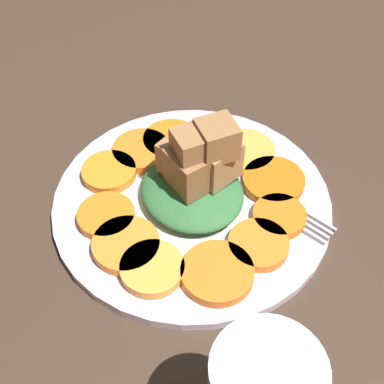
% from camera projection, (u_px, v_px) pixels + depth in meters
% --- Properties ---
extents(table_slab, '(1.20, 1.20, 0.02)m').
position_uv_depth(table_slab, '(192.00, 211.00, 0.57)').
color(table_slab, '#38281E').
rests_on(table_slab, ground).
extents(plate, '(0.29, 0.29, 0.01)m').
position_uv_depth(plate, '(192.00, 202.00, 0.56)').
color(plate, silver).
rests_on(plate, table_slab).
extents(carrot_slice_0, '(0.06, 0.06, 0.01)m').
position_uv_depth(carrot_slice_0, '(258.00, 245.00, 0.51)').
color(carrot_slice_0, orange).
rests_on(carrot_slice_0, plate).
extents(carrot_slice_1, '(0.05, 0.05, 0.01)m').
position_uv_depth(carrot_slice_1, '(279.00, 216.00, 0.53)').
color(carrot_slice_1, orange).
rests_on(carrot_slice_1, plate).
extents(carrot_slice_2, '(0.07, 0.07, 0.01)m').
position_uv_depth(carrot_slice_2, '(273.00, 181.00, 0.56)').
color(carrot_slice_2, '#D35E11').
rests_on(carrot_slice_2, plate).
extents(carrot_slice_3, '(0.07, 0.07, 0.01)m').
position_uv_depth(carrot_slice_3, '(245.00, 152.00, 0.59)').
color(carrot_slice_3, '#F9963A').
rests_on(carrot_slice_3, plate).
extents(carrot_slice_4, '(0.06, 0.06, 0.01)m').
position_uv_depth(carrot_slice_4, '(210.00, 138.00, 0.61)').
color(carrot_slice_4, orange).
rests_on(carrot_slice_4, plate).
extents(carrot_slice_5, '(0.06, 0.06, 0.01)m').
position_uv_depth(carrot_slice_5, '(172.00, 141.00, 0.61)').
color(carrot_slice_5, orange).
rests_on(carrot_slice_5, plate).
extents(carrot_slice_6, '(0.06, 0.06, 0.01)m').
position_uv_depth(carrot_slice_6, '(141.00, 151.00, 0.60)').
color(carrot_slice_6, orange).
rests_on(carrot_slice_6, plate).
extents(carrot_slice_7, '(0.06, 0.06, 0.01)m').
position_uv_depth(carrot_slice_7, '(109.00, 172.00, 0.57)').
color(carrot_slice_7, orange).
rests_on(carrot_slice_7, plate).
extents(carrot_slice_8, '(0.06, 0.06, 0.01)m').
position_uv_depth(carrot_slice_8, '(106.00, 216.00, 0.53)').
color(carrot_slice_8, orange).
rests_on(carrot_slice_8, plate).
extents(carrot_slice_9, '(0.07, 0.07, 0.01)m').
position_uv_depth(carrot_slice_9, '(126.00, 245.00, 0.51)').
color(carrot_slice_9, orange).
rests_on(carrot_slice_9, plate).
extents(carrot_slice_10, '(0.06, 0.06, 0.01)m').
position_uv_depth(carrot_slice_10, '(152.00, 268.00, 0.49)').
color(carrot_slice_10, '#F99439').
rests_on(carrot_slice_10, plate).
extents(carrot_slice_11, '(0.07, 0.07, 0.01)m').
position_uv_depth(carrot_slice_11, '(217.00, 273.00, 0.49)').
color(carrot_slice_11, orange).
rests_on(carrot_slice_11, plate).
extents(center_pile, '(0.11, 0.10, 0.09)m').
position_uv_depth(center_pile, '(196.00, 174.00, 0.53)').
color(center_pile, '#2D6033').
rests_on(center_pile, plate).
extents(fork, '(0.19, 0.08, 0.00)m').
position_uv_depth(fork, '(253.00, 190.00, 0.56)').
color(fork, '#B2B2B7').
rests_on(fork, plate).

